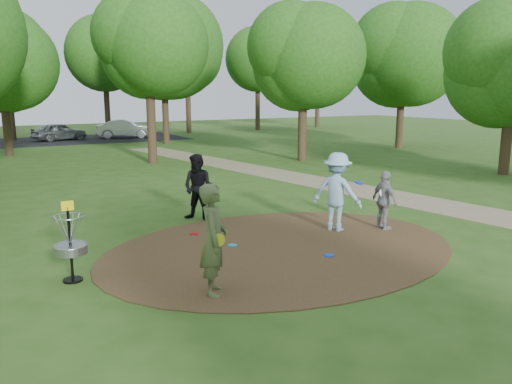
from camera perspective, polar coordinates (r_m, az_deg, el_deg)
ground at (r=11.42m, az=3.04°, el=-6.45°), size 100.00×100.00×0.00m
dirt_clearing at (r=11.41m, az=3.04°, el=-6.40°), size 8.40×8.40×0.02m
footpath at (r=17.04m, az=17.86°, el=-1.00°), size 7.55×39.89×0.01m
parking_lot at (r=40.05m, az=-18.57°, el=5.75°), size 14.00×8.00×0.01m
player_observer_with_disc at (r=8.67m, az=-4.88°, el=-5.44°), size 0.76×0.86×1.97m
player_throwing_with_disc at (r=12.79m, az=9.24°, el=0.00°), size 1.50×1.50×2.01m
player_walking_with_disc at (r=13.78m, az=-6.61°, el=0.52°), size 1.10×1.13×1.83m
player_waiting_with_disc at (r=13.16m, az=14.49°, el=-0.95°), size 0.46×0.93×1.53m
disc_ground_cyan at (r=11.54m, az=-2.69°, el=-6.10°), size 0.22×0.22×0.02m
disc_ground_blue at (r=10.96m, az=8.33°, el=-7.16°), size 0.22×0.22×0.02m
disc_ground_red at (r=12.54m, az=-7.11°, el=-4.75°), size 0.22×0.22×0.02m
car_left at (r=39.64m, az=-21.58°, el=6.44°), size 4.12×2.59×1.31m
car_right at (r=40.30m, az=-14.73°, el=6.98°), size 4.49×2.75×1.40m
disc_golf_basket at (r=9.86m, az=-20.52°, el=-4.75°), size 0.63×0.63×1.54m
tree_ring at (r=20.62m, az=-7.41°, el=16.29°), size 37.46×46.33×9.89m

